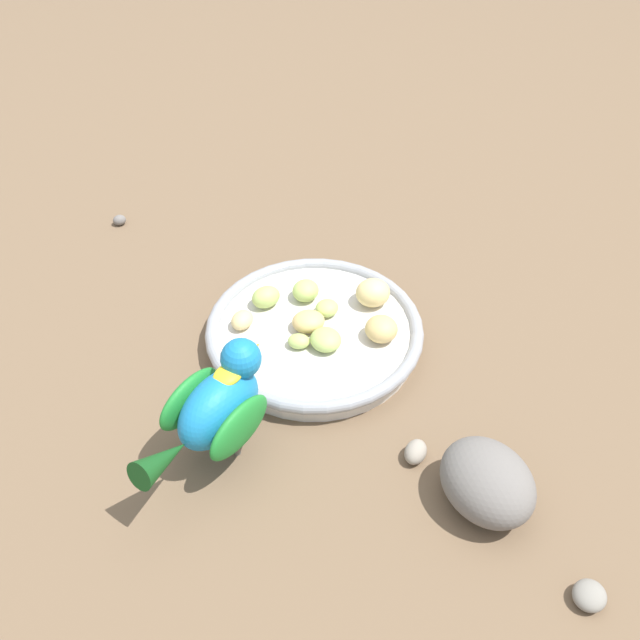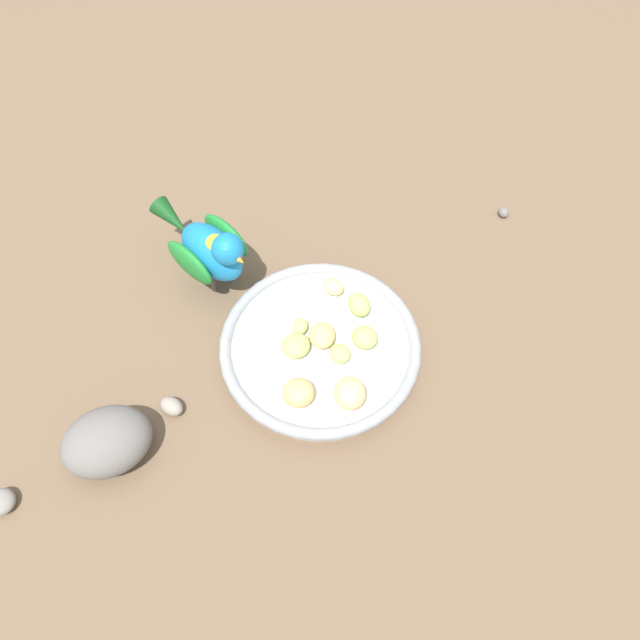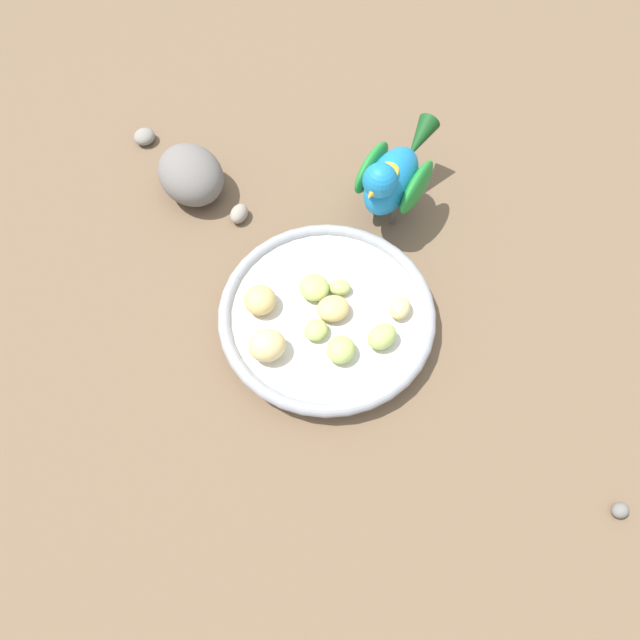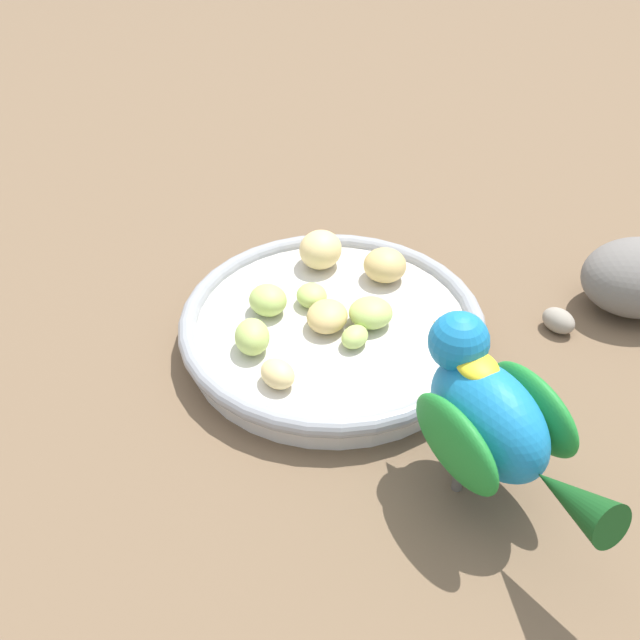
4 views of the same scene
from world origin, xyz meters
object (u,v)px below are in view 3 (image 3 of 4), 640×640
at_px(apple_piece_0, 333,309).
at_px(apple_piece_5, 319,333).
at_px(rock_large, 191,175).
at_px(apple_piece_6, 267,345).
at_px(apple_piece_3, 260,300).
at_px(apple_piece_4, 341,350).
at_px(apple_piece_2, 314,287).
at_px(apple_piece_1, 382,337).
at_px(pebble_0, 144,137).
at_px(pebble_1, 239,214).
at_px(parrot, 393,177).
at_px(apple_piece_8, 340,287).
at_px(apple_piece_7, 400,308).
at_px(pebble_2, 620,510).
at_px(feeding_bowl, 327,315).

relative_size(apple_piece_0, apple_piece_5, 1.36).
height_order(apple_piece_0, rock_large, rock_large).
distance_m(apple_piece_5, apple_piece_6, 0.06).
relative_size(apple_piece_0, apple_piece_3, 1.00).
bearing_deg(apple_piece_6, apple_piece_4, 43.82).
relative_size(apple_piece_2, apple_piece_5, 1.29).
height_order(apple_piece_1, apple_piece_3, apple_piece_3).
bearing_deg(apple_piece_1, pebble_0, 179.78).
height_order(pebble_0, pebble_1, pebble_1).
bearing_deg(apple_piece_4, pebble_1, 167.65).
bearing_deg(rock_large, pebble_1, 9.80).
relative_size(apple_piece_3, parrot, 0.21).
bearing_deg(rock_large, apple_piece_5, -8.15).
bearing_deg(apple_piece_3, pebble_1, 150.38).
bearing_deg(apple_piece_8, apple_piece_0, -59.42).
distance_m(apple_piece_1, pebble_0, 0.45).
bearing_deg(pebble_1, parrot, 48.09).
bearing_deg(pebble_0, apple_piece_8, 1.75).
distance_m(parrot, rock_large, 0.26).
xyz_separation_m(apple_piece_7, pebble_2, (0.29, -0.00, -0.03)).
xyz_separation_m(apple_piece_2, apple_piece_3, (-0.03, -0.06, 0.00)).
xyz_separation_m(apple_piece_4, rock_large, (-0.31, 0.04, -0.00)).
xyz_separation_m(apple_piece_0, pebble_2, (0.34, 0.05, -0.03)).
height_order(apple_piece_5, pebble_1, apple_piece_5).
bearing_deg(apple_piece_7, apple_piece_1, -74.72).
xyz_separation_m(feeding_bowl, apple_piece_2, (-0.03, 0.01, 0.02)).
height_order(apple_piece_6, apple_piece_8, apple_piece_6).
bearing_deg(apple_piece_8, apple_piece_2, -130.74).
distance_m(apple_piece_8, pebble_1, 0.18).
height_order(apple_piece_3, rock_large, rock_large).
distance_m(apple_piece_6, pebble_1, 0.21).
bearing_deg(pebble_2, apple_piece_1, -171.84).
xyz_separation_m(rock_large, pebble_2, (0.61, 0.04, -0.02)).
bearing_deg(pebble_2, apple_piece_5, -165.74).
distance_m(feeding_bowl, pebble_0, 0.38).
distance_m(apple_piece_0, apple_piece_7, 0.07).
bearing_deg(apple_piece_4, apple_piece_6, -136.18).
bearing_deg(apple_piece_7, apple_piece_5, -115.29).
bearing_deg(rock_large, apple_piece_0, -1.75).
xyz_separation_m(apple_piece_5, pebble_0, (-0.40, 0.05, -0.02)).
relative_size(apple_piece_4, pebble_1, 1.11).
height_order(apple_piece_3, apple_piece_5, apple_piece_3).
bearing_deg(pebble_0, apple_piece_5, -6.58).
bearing_deg(parrot, apple_piece_8, 4.35).
relative_size(apple_piece_5, apple_piece_7, 0.93).
bearing_deg(apple_piece_2, apple_piece_3, -117.15).
xyz_separation_m(parrot, pebble_1, (-0.13, -0.14, -0.06)).
relative_size(apple_piece_2, apple_piece_3, 0.96).
xyz_separation_m(apple_piece_2, rock_large, (-0.23, 0.00, -0.00)).
height_order(pebble_0, pebble_2, pebble_0).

